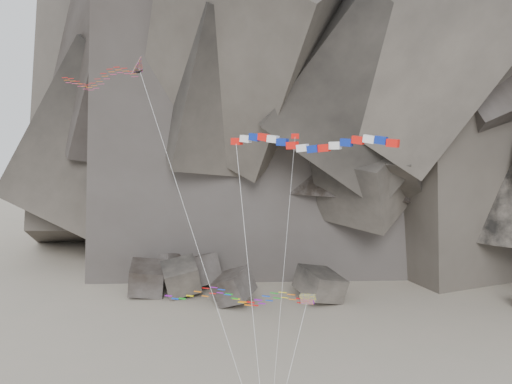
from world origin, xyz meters
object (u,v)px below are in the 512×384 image
(pennant_kite, at_px, (290,195))
(banner_kite, at_px, (308,143))
(parafoil_kite, at_px, (230,295))
(delta_kite, at_px, (95,78))

(pennant_kite, bearing_deg, banner_kite, -46.15)
(banner_kite, height_order, parafoil_kite, banner_kite)
(delta_kite, bearing_deg, banner_kite, -13.84)
(parafoil_kite, bearing_deg, delta_kite, 167.54)
(delta_kite, xyz_separation_m, parafoil_kite, (15.43, -5.63, -17.53))
(banner_kite, xyz_separation_m, parafoil_kite, (-6.58, 1.61, -12.17))
(banner_kite, height_order, pennant_kite, banner_kite)
(pennant_kite, bearing_deg, parafoil_kite, 179.96)
(delta_kite, xyz_separation_m, pennant_kite, (20.22, -5.48, -9.37))
(delta_kite, distance_m, pennant_kite, 22.95)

